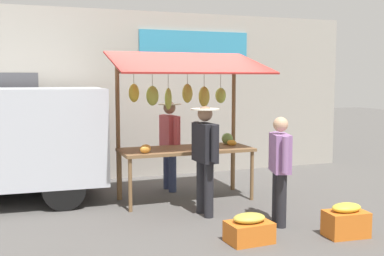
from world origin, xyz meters
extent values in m
plane|color=#514F4C|center=(0.00, 0.00, 0.00)|extent=(40.00, 40.00, 0.00)
cube|color=#9E998E|center=(0.00, -2.20, 1.70)|extent=(9.00, 0.25, 3.40)
cube|color=teal|center=(-0.92, -2.06, 2.75)|extent=(2.40, 0.06, 0.56)
cube|color=brown|center=(0.00, 0.00, 0.85)|extent=(2.20, 0.90, 0.05)
cylinder|color=brown|center=(1.04, 0.39, 0.41)|extent=(0.06, 0.06, 0.83)
cylinder|color=brown|center=(-1.04, 0.39, 0.41)|extent=(0.06, 0.06, 0.83)
cylinder|color=brown|center=(1.04, -0.39, 0.41)|extent=(0.06, 0.06, 0.83)
cylinder|color=brown|center=(-1.04, -0.39, 0.41)|extent=(0.06, 0.06, 0.83)
cylinder|color=brown|center=(1.06, -0.40, 1.18)|extent=(0.07, 0.07, 2.35)
cylinder|color=brown|center=(-1.06, -0.40, 1.18)|extent=(0.07, 0.07, 2.35)
cylinder|color=brown|center=(0.00, -0.40, 2.15)|extent=(2.12, 0.06, 0.06)
cube|color=#B72D28|center=(0.00, 0.15, 2.30)|extent=(2.50, 1.46, 0.39)
cylinder|color=brown|center=(-0.79, -0.38, 2.01)|extent=(0.01, 0.01, 0.27)
ellipsoid|color=#B2CC4C|center=(-0.79, -0.38, 1.74)|extent=(0.25, 0.25, 0.27)
cylinder|color=brown|center=(-0.48, -0.39, 2.03)|extent=(0.01, 0.01, 0.25)
ellipsoid|color=gold|center=(-0.48, -0.39, 1.72)|extent=(0.22, 0.19, 0.36)
cylinder|color=brown|center=(-0.16, -0.38, 2.05)|extent=(0.01, 0.01, 0.20)
ellipsoid|color=gold|center=(-0.16, -0.38, 1.78)|extent=(0.21, 0.19, 0.33)
cylinder|color=brown|center=(0.18, -0.41, 2.02)|extent=(0.01, 0.01, 0.27)
ellipsoid|color=#B2CC4C|center=(0.18, -0.41, 1.69)|extent=(0.13, 0.16, 0.38)
cylinder|color=brown|center=(0.46, -0.42, 2.03)|extent=(0.01, 0.01, 0.23)
ellipsoid|color=#B2CC4C|center=(0.46, -0.42, 1.75)|extent=(0.27, 0.25, 0.34)
cylinder|color=brown|center=(0.78, -0.41, 2.05)|extent=(0.01, 0.01, 0.19)
ellipsoid|color=yellow|center=(0.78, -0.41, 1.80)|extent=(0.25, 0.27, 0.31)
sphere|color=#729E4C|center=(-0.85, -0.21, 0.98)|extent=(0.20, 0.20, 0.20)
ellipsoid|color=orange|center=(0.77, 0.28, 0.95)|extent=(0.26, 0.24, 0.14)
ellipsoid|color=gold|center=(-0.85, -0.02, 0.93)|extent=(0.20, 0.22, 0.10)
cylinder|color=navy|center=(0.06, -0.88, 0.40)|extent=(0.14, 0.14, 0.80)
cylinder|color=navy|center=(0.04, -0.62, 0.40)|extent=(0.14, 0.14, 0.80)
cube|color=#BF4C51|center=(0.05, -0.75, 1.09)|extent=(0.26, 0.50, 0.57)
cylinder|color=#BF4C51|center=(0.07, -1.05, 1.11)|extent=(0.09, 0.09, 0.52)
cylinder|color=#BF4C51|center=(0.03, -0.45, 1.11)|extent=(0.09, 0.09, 0.52)
sphere|color=#8C664C|center=(0.05, -0.75, 1.52)|extent=(0.22, 0.22, 0.22)
cylinder|color=beige|center=(0.05, -0.75, 1.58)|extent=(0.42, 0.42, 0.02)
cylinder|color=#232328|center=(-0.74, 1.85, 0.37)|extent=(0.14, 0.14, 0.75)
cylinder|color=#232328|center=(-0.81, 1.61, 0.37)|extent=(0.14, 0.14, 0.75)
cube|color=#93669E|center=(-0.78, 1.73, 1.02)|extent=(0.34, 0.50, 0.53)
cylinder|color=#93669E|center=(-0.69, 2.00, 1.04)|extent=(0.09, 0.09, 0.49)
cylinder|color=#93669E|center=(-0.86, 1.46, 1.04)|extent=(0.09, 0.09, 0.49)
sphere|color=tan|center=(-0.78, 1.73, 1.41)|extent=(0.21, 0.21, 0.21)
cylinder|color=#232328|center=(0.02, 1.07, 0.41)|extent=(0.14, 0.14, 0.81)
cylinder|color=#232328|center=(0.04, 0.80, 0.41)|extent=(0.14, 0.14, 0.81)
cube|color=black|center=(0.03, 0.94, 1.10)|extent=(0.25, 0.50, 0.57)
cylinder|color=black|center=(0.01, 1.24, 1.12)|extent=(0.09, 0.09, 0.53)
cylinder|color=black|center=(0.05, 0.63, 1.12)|extent=(0.09, 0.09, 0.53)
sphere|color=#8C664C|center=(0.03, 0.94, 1.53)|extent=(0.22, 0.22, 0.22)
cylinder|color=beige|center=(0.03, 0.94, 1.59)|extent=(0.42, 0.42, 0.02)
cylinder|color=black|center=(1.98, -0.06, 0.33)|extent=(0.67, 0.21, 0.66)
cylinder|color=black|center=(1.90, -1.73, 0.33)|extent=(0.67, 0.21, 0.66)
cube|color=#D1661E|center=(-0.05, 2.24, 0.13)|extent=(0.57, 0.41, 0.26)
ellipsoid|color=gold|center=(-0.05, 2.24, 0.31)|extent=(0.42, 0.29, 0.12)
cube|color=#D1661E|center=(-1.33, 2.47, 0.17)|extent=(0.57, 0.39, 0.33)
ellipsoid|color=yellow|center=(-1.33, 2.47, 0.38)|extent=(0.41, 0.26, 0.12)
camera|label=1|loc=(2.59, 7.38, 2.04)|focal=44.22mm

